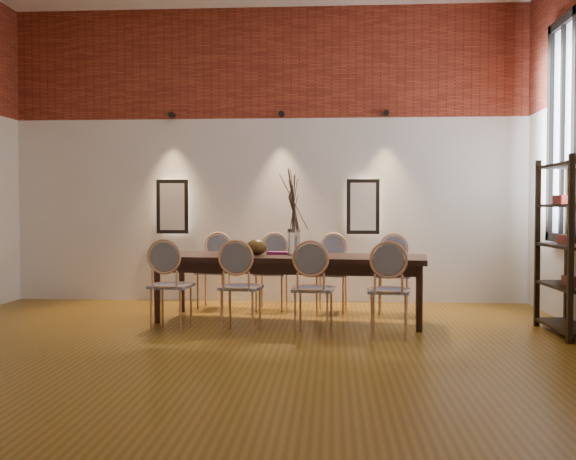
# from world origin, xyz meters

# --- Properties ---
(floor) EXTENTS (7.00, 7.00, 0.02)m
(floor) POSITION_xyz_m (0.00, 0.00, -0.01)
(floor) COLOR brown
(floor) RESTS_ON ground
(wall_back) EXTENTS (7.00, 0.10, 4.00)m
(wall_back) POSITION_xyz_m (0.00, 3.55, 2.00)
(wall_back) COLOR silver
(wall_back) RESTS_ON ground
(brick_band_back) EXTENTS (7.00, 0.02, 1.50)m
(brick_band_back) POSITION_xyz_m (0.00, 3.48, 3.25)
(brick_band_back) COLOR maroon
(brick_band_back) RESTS_ON ground
(niche_left) EXTENTS (0.36, 0.06, 0.66)m
(niche_left) POSITION_xyz_m (-1.30, 3.45, 1.30)
(niche_left) COLOR #FFEAC6
(niche_left) RESTS_ON wall_back
(niche_right) EXTENTS (0.36, 0.06, 0.66)m
(niche_right) POSITION_xyz_m (1.30, 3.45, 1.30)
(niche_right) COLOR #FFEAC6
(niche_right) RESTS_ON wall_back
(spot_fixture_left) EXTENTS (0.08, 0.10, 0.08)m
(spot_fixture_left) POSITION_xyz_m (-1.30, 3.42, 2.55)
(spot_fixture_left) COLOR black
(spot_fixture_left) RESTS_ON wall_back
(spot_fixture_mid) EXTENTS (0.08, 0.10, 0.08)m
(spot_fixture_mid) POSITION_xyz_m (0.20, 3.42, 2.55)
(spot_fixture_mid) COLOR black
(spot_fixture_mid) RESTS_ON wall_back
(spot_fixture_right) EXTENTS (0.08, 0.10, 0.08)m
(spot_fixture_right) POSITION_xyz_m (1.60, 3.42, 2.55)
(spot_fixture_right) COLOR black
(spot_fixture_right) RESTS_ON wall_back
(window_glass) EXTENTS (0.02, 0.78, 2.38)m
(window_glass) POSITION_xyz_m (3.46, 2.00, 2.15)
(window_glass) COLOR silver
(window_glass) RESTS_ON wall_right
(window_frame) EXTENTS (0.08, 0.90, 2.50)m
(window_frame) POSITION_xyz_m (3.44, 2.00, 2.15)
(window_frame) COLOR black
(window_frame) RESTS_ON wall_right
(window_mullion) EXTENTS (0.06, 0.06, 2.40)m
(window_mullion) POSITION_xyz_m (3.44, 2.00, 2.15)
(window_mullion) COLOR black
(window_mullion) RESTS_ON wall_right
(dining_table) EXTENTS (3.12, 1.32, 0.75)m
(dining_table) POSITION_xyz_m (0.41, 1.91, 0.38)
(dining_table) COLOR black
(dining_table) RESTS_ON floor
(chair_near_a) EXTENTS (0.49, 0.49, 0.94)m
(chair_near_a) POSITION_xyz_m (-0.80, 1.28, 0.47)
(chair_near_a) COLOR tan
(chair_near_a) RESTS_ON floor
(chair_near_b) EXTENTS (0.49, 0.49, 0.94)m
(chair_near_b) POSITION_xyz_m (-0.05, 1.19, 0.47)
(chair_near_b) COLOR tan
(chair_near_b) RESTS_ON floor
(chair_near_c) EXTENTS (0.49, 0.49, 0.94)m
(chair_near_c) POSITION_xyz_m (0.70, 1.10, 0.47)
(chair_near_c) COLOR tan
(chair_near_c) RESTS_ON floor
(chair_near_d) EXTENTS (0.49, 0.49, 0.94)m
(chair_near_d) POSITION_xyz_m (1.45, 1.01, 0.47)
(chair_near_d) COLOR tan
(chair_near_d) RESTS_ON floor
(chair_far_a) EXTENTS (0.49, 0.49, 0.94)m
(chair_far_a) POSITION_xyz_m (-0.62, 2.80, 0.47)
(chair_far_a) COLOR tan
(chair_far_a) RESTS_ON floor
(chair_far_b) EXTENTS (0.49, 0.49, 0.94)m
(chair_far_b) POSITION_xyz_m (0.13, 2.71, 0.47)
(chair_far_b) COLOR tan
(chair_far_b) RESTS_ON floor
(chair_far_c) EXTENTS (0.49, 0.49, 0.94)m
(chair_far_c) POSITION_xyz_m (0.88, 2.62, 0.47)
(chair_far_c) COLOR tan
(chair_far_c) RESTS_ON floor
(chair_far_d) EXTENTS (0.49, 0.49, 0.94)m
(chair_far_d) POSITION_xyz_m (1.63, 2.53, 0.47)
(chair_far_d) COLOR tan
(chair_far_d) RESTS_ON floor
(vase) EXTENTS (0.14, 0.14, 0.30)m
(vase) POSITION_xyz_m (0.45, 1.90, 0.90)
(vase) COLOR silver
(vase) RESTS_ON dining_table
(dried_branches) EXTENTS (0.50, 0.50, 0.70)m
(dried_branches) POSITION_xyz_m (0.45, 1.90, 1.35)
(dried_branches) COLOR #483227
(dried_branches) RESTS_ON vase
(bowl) EXTENTS (0.24, 0.24, 0.18)m
(bowl) POSITION_xyz_m (0.03, 1.90, 0.84)
(bowl) COLOR #593D15
(bowl) RESTS_ON dining_table
(book) EXTENTS (0.28, 0.21, 0.03)m
(book) POSITION_xyz_m (0.27, 2.08, 0.77)
(book) COLOR #801A58
(book) RESTS_ON dining_table
(shelving_rack) EXTENTS (0.41, 1.01, 1.80)m
(shelving_rack) POSITION_xyz_m (3.28, 1.30, 0.90)
(shelving_rack) COLOR black
(shelving_rack) RESTS_ON floor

